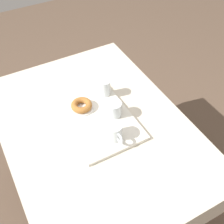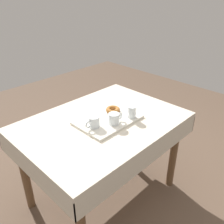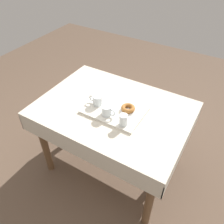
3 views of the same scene
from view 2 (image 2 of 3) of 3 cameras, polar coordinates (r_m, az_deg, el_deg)
ground_plane at (r=2.31m, az=-1.94°, el=-18.82°), size 6.00×6.00×0.00m
dining_table at (r=1.88m, az=-2.27°, el=-4.94°), size 1.23×0.89×0.77m
serving_tray at (r=1.82m, az=-0.97°, el=-1.85°), size 0.47×0.33×0.02m
tea_mug_left at (r=1.70m, az=-4.33°, el=-2.41°), size 0.12×0.08×0.08m
tea_mug_right at (r=1.73m, az=0.51°, el=-1.64°), size 0.12×0.08×0.08m
water_glass_near at (r=1.82m, az=4.76°, el=-0.12°), size 0.06×0.06×0.09m
donut_plate_left at (r=1.90m, az=0.22°, el=0.01°), size 0.12×0.12×0.01m
sugar_donut_left at (r=1.89m, az=0.22°, el=0.55°), size 0.11×0.11×0.03m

